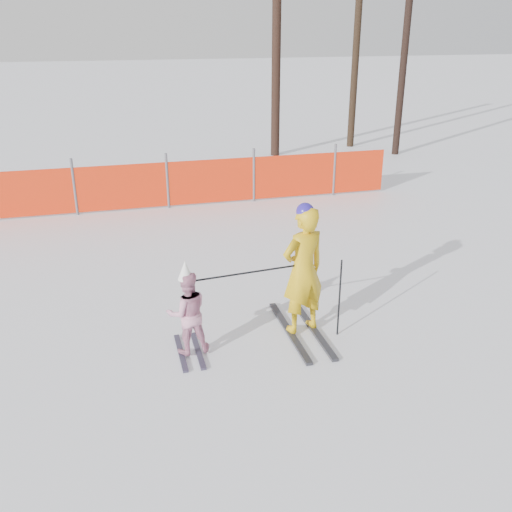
{
  "coord_description": "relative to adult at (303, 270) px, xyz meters",
  "views": [
    {
      "loc": [
        -1.81,
        -6.38,
        3.94
      ],
      "look_at": [
        0.0,
        0.5,
        1.0
      ],
      "focal_mm": 40.0,
      "sensor_mm": 36.0,
      "label": 1
    }
  ],
  "objects": [
    {
      "name": "ground",
      "position": [
        -0.53,
        -0.07,
        -0.91
      ],
      "size": [
        120.0,
        120.0,
        0.0
      ],
      "primitive_type": "plane",
      "color": "white",
      "rests_on": "ground"
    },
    {
      "name": "safety_fence",
      "position": [
        -4.52,
        6.07,
        -0.36
      ],
      "size": [
        17.29,
        0.06,
        1.25
      ],
      "color": "#595960",
      "rests_on": "ground"
    },
    {
      "name": "child",
      "position": [
        -1.56,
        -0.15,
        -0.33
      ],
      "size": [
        0.56,
        0.89,
        1.28
      ],
      "color": "black",
      "rests_on": "ground"
    },
    {
      "name": "adult",
      "position": [
        0.0,
        0.0,
        0.0
      ],
      "size": [
        0.73,
        1.66,
        1.84
      ],
      "color": "black",
      "rests_on": "ground"
    },
    {
      "name": "ski_poles",
      "position": [
        -0.22,
        -0.13,
        -0.12
      ],
      "size": [
        1.9,
        0.21,
        1.1
      ],
      "color": "black",
      "rests_on": "ground"
    },
    {
      "name": "tree_trunks",
      "position": [
        4.59,
        10.79,
        2.12
      ],
      "size": [
        4.0,
        1.72,
        6.62
      ],
      "color": "black",
      "rests_on": "ground"
    }
  ]
}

